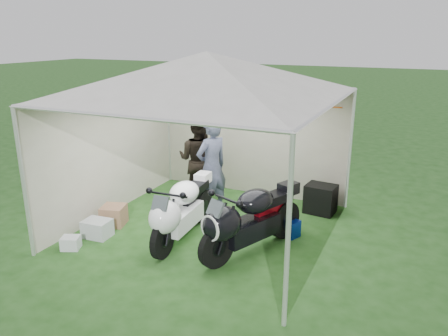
{
  "coord_description": "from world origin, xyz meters",
  "views": [
    {
      "loc": [
        3.18,
        -6.23,
        3.27
      ],
      "look_at": [
        0.14,
        0.35,
        1.02
      ],
      "focal_mm": 35.0,
      "sensor_mm": 36.0,
      "label": 1
    }
  ],
  "objects": [
    {
      "name": "person_dark_jacket",
      "position": [
        -0.72,
        1.03,
        0.89
      ],
      "size": [
        0.9,
        0.73,
        1.78
      ],
      "primitive_type": "imported",
      "rotation": [
        0.0,
        0.0,
        3.2
      ],
      "color": "black",
      "rests_on": "ground"
    },
    {
      "name": "crate_1",
      "position": [
        -1.59,
        -0.57,
        0.18
      ],
      "size": [
        0.49,
        0.49,
        0.35
      ],
      "primitive_type": "cube",
      "rotation": [
        0.0,
        0.0,
        0.29
      ],
      "color": "#93684D",
      "rests_on": "ground"
    },
    {
      "name": "motorcycle_white",
      "position": [
        -0.19,
        -0.62,
        0.56
      ],
      "size": [
        0.52,
        2.03,
        1.0
      ],
      "rotation": [
        0.0,
        0.0,
        0.06
      ],
      "color": "black",
      "rests_on": "ground"
    },
    {
      "name": "crate_0",
      "position": [
        -1.54,
        -1.07,
        0.15
      ],
      "size": [
        0.46,
        0.37,
        0.29
      ],
      "primitive_type": "cube",
      "rotation": [
        0.0,
        0.0,
        0.08
      ],
      "color": "#B3B6BC",
      "rests_on": "ground"
    },
    {
      "name": "crate_2",
      "position": [
        -1.63,
        -1.6,
        0.1
      ],
      "size": [
        0.35,
        0.32,
        0.2
      ],
      "primitive_type": "cube",
      "rotation": [
        0.0,
        0.0,
        0.42
      ],
      "color": "silver",
      "rests_on": "ground"
    },
    {
      "name": "paddock_stand",
      "position": [
        1.33,
        0.32,
        0.15
      ],
      "size": [
        0.45,
        0.38,
        0.29
      ],
      "primitive_type": "cube",
      "rotation": [
        0.0,
        0.0,
        -0.4
      ],
      "color": "#0C2DC0",
      "rests_on": "ground"
    },
    {
      "name": "person_blue_jacket",
      "position": [
        -0.26,
        0.66,
        0.91
      ],
      "size": [
        0.68,
        0.78,
        1.81
      ],
      "primitive_type": "imported",
      "rotation": [
        0.0,
        0.0,
        -2.02
      ],
      "color": "slate",
      "rests_on": "ground"
    },
    {
      "name": "ground",
      "position": [
        0.0,
        0.0,
        0.0
      ],
      "size": [
        80.0,
        80.0,
        0.0
      ],
      "primitive_type": "plane",
      "color": "#1D4915",
      "rests_on": "ground"
    },
    {
      "name": "canopy_tent",
      "position": [
        -0.0,
        0.03,
        2.58
      ],
      "size": [
        5.66,
        5.66,
        3.0
      ],
      "color": "silver",
      "rests_on": "ground"
    },
    {
      "name": "equipment_box",
      "position": [
        1.61,
        1.52,
        0.27
      ],
      "size": [
        0.59,
        0.49,
        0.55
      ],
      "primitive_type": "cube",
      "rotation": [
        0.0,
        0.0,
        -0.1
      ],
      "color": "black",
      "rests_on": "ground"
    },
    {
      "name": "motorcycle_black",
      "position": [
        0.95,
        -0.56,
        0.58
      ],
      "size": [
        1.08,
        1.99,
        1.04
      ],
      "rotation": [
        0.0,
        0.0,
        -0.4
      ],
      "color": "black",
      "rests_on": "ground"
    }
  ]
}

